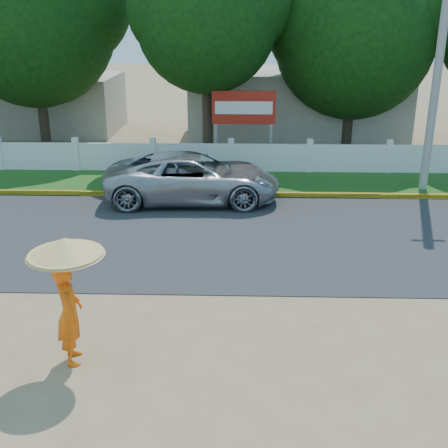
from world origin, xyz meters
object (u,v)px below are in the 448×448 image
object	(u,v)px
vehicle	(193,178)
billboard	(244,112)
monk_with_parasol	(67,283)
utility_pole	(439,63)

from	to	relation	value
vehicle	billboard	xyz separation A→B (m)	(1.64, 4.70, 1.36)
monk_with_parasol	billboard	distance (m)	14.11
utility_pole	billboard	world-z (taller)	utility_pole
monk_with_parasol	billboard	world-z (taller)	billboard
utility_pole	vehicle	bearing A→B (deg)	-169.21
utility_pole	monk_with_parasol	xyz separation A→B (m)	(-9.27, -10.58, -2.74)
utility_pole	vehicle	distance (m)	8.78
utility_pole	monk_with_parasol	distance (m)	14.33
monk_with_parasol	utility_pole	bearing A→B (deg)	48.78
utility_pole	vehicle	size ratio (longest dim) A/B	1.52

